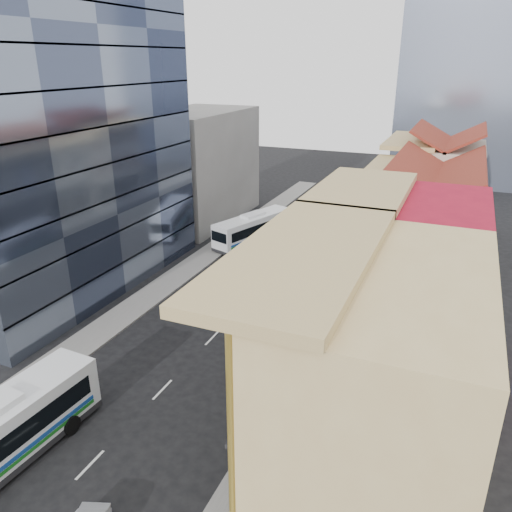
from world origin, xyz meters
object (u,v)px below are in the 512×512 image
at_px(office_tower, 51,122).
at_px(bus_left_far, 253,228).
at_px(shophouse_tan, 380,392).
at_px(bus_right, 312,291).

xyz_separation_m(office_tower, bus_left_far, (11.50, 16.96, -13.21)).
bearing_deg(shophouse_tan, office_tower, 155.70).
bearing_deg(bus_left_far, bus_right, -30.97).
xyz_separation_m(shophouse_tan, bus_left_far, (-19.50, 30.96, -4.21)).
relative_size(shophouse_tan, bus_right, 1.48).
xyz_separation_m(shophouse_tan, office_tower, (-31.00, 14.00, 9.00)).
bearing_deg(office_tower, shophouse_tan, -24.30).
height_order(shophouse_tan, bus_right, shophouse_tan).
bearing_deg(bus_left_far, office_tower, -105.30).
distance_m(office_tower, bus_right, 26.53).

